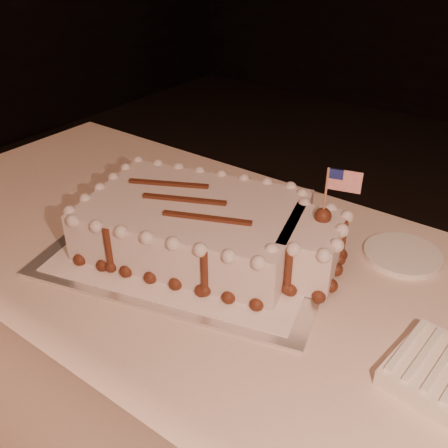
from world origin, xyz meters
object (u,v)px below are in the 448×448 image
Objects in this scene: banquet_table at (331,441)px; side_plate at (403,255)px; cake_board at (195,247)px; sheet_cake at (208,227)px.

banquet_table is 14.55× the size of side_plate.
banquet_table is 0.53m from cake_board.
sheet_cake reaches higher than side_plate.
sheet_cake is (0.03, 0.01, 0.06)m from cake_board.
banquet_table is 0.45m from side_plate.
side_plate reaches higher than banquet_table.
cake_board is (-0.37, -0.01, 0.38)m from banquet_table.
side_plate is (0.38, 0.24, 0.00)m from cake_board.
cake_board reaches higher than banquet_table.
banquet_table is at bearing -14.31° from cake_board.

